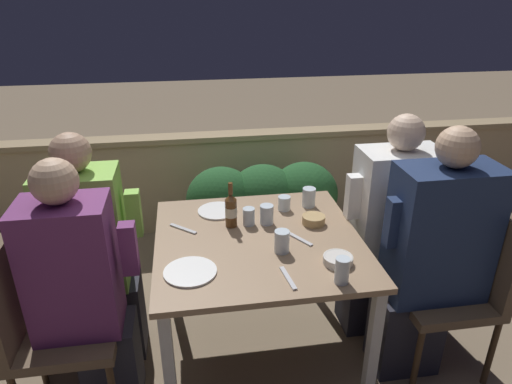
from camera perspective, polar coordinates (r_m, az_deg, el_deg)
The scene contains 26 objects.
ground_plane at distance 2.73m, azimuth 0.26°, elevation -19.30°, with size 16.00×16.00×0.00m, color #847056.
parapet_wall at distance 3.79m, azimuth -3.47°, elevation 1.55°, with size 9.00×0.18×0.81m.
dining_table at distance 2.32m, azimuth 0.29°, elevation -7.61°, with size 1.02×1.00×0.74m.
planter_hedge at distance 3.33m, azimuth 0.87°, elevation -1.96°, with size 1.10×0.47×0.73m.
chair_left_near at distance 2.32m, azimuth -25.45°, elevation -13.63°, with size 0.47×0.46×0.92m.
person_purple_stripe at distance 2.21m, azimuth -20.71°, elevation -11.59°, with size 0.47×0.26×1.28m.
chair_left_far at distance 2.58m, azimuth -23.73°, elevation -9.09°, with size 0.47×0.46×0.92m.
person_green_blouse at distance 2.48m, azimuth -19.50°, elevation -7.08°, with size 0.48×0.26×1.28m.
chair_right_near at distance 2.58m, azimuth 24.57°, elevation -9.35°, with size 0.47×0.46×0.92m.
person_navy_jumper at distance 2.42m, azimuth 20.96°, elevation -7.73°, with size 0.52×0.26×1.33m.
chair_right_far at distance 2.79m, azimuth 19.69°, elevation -5.77°, with size 0.47×0.46×0.92m.
person_white_polo at distance 2.65m, azimuth 16.08°, elevation -4.34°, with size 0.50×0.26×1.30m.
beer_bottle at distance 2.35m, azimuth -3.14°, elevation -2.24°, with size 0.06×0.06×0.24m.
plate_0 at distance 2.05m, azimuth -8.23°, elevation -9.83°, with size 0.23×0.23×0.01m.
plate_1 at distance 2.54m, azimuth -4.84°, elevation -2.36°, with size 0.22×0.22×0.01m.
bowl_0 at distance 2.11m, azimuth 10.21°, elevation -8.26°, with size 0.14×0.14×0.04m.
bowl_1 at distance 2.42m, azimuth 7.22°, elevation -3.39°, with size 0.12×0.12×0.05m.
glass_cup_0 at distance 2.55m, azimuth 3.54°, elevation -1.40°, with size 0.07×0.07×0.08m.
glass_cup_1 at distance 2.38m, azimuth -0.91°, elevation -3.08°, with size 0.06×0.06×0.09m.
glass_cup_2 at distance 1.97m, azimuth 10.71°, elevation -9.62°, with size 0.06×0.06×0.12m.
glass_cup_3 at distance 2.59m, azimuth 6.62°, elevation -0.66°, with size 0.07×0.07×0.11m.
glass_cup_4 at distance 2.39m, azimuth 1.34°, elevation -2.83°, with size 0.07×0.07×0.10m.
glass_cup_5 at distance 2.15m, azimuth 3.25°, elevation -6.19°, with size 0.07×0.07×0.11m.
fork_0 at distance 2.28m, azimuth 5.41°, elevation -5.83°, with size 0.11×0.15×0.01m.
fork_1 at distance 1.99m, azimuth 4.03°, elevation -10.68°, with size 0.04×0.17×0.01m.
fork_2 at distance 2.39m, azimuth -9.10°, elevation -4.56°, with size 0.14×0.13×0.01m.
Camera 1 is at (-0.32, -1.94, 1.89)m, focal length 32.00 mm.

